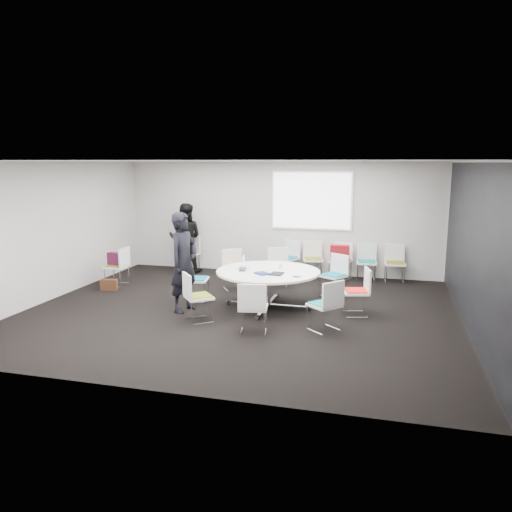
% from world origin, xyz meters
% --- Properties ---
extents(room_shell, '(8.08, 7.08, 2.88)m').
position_xyz_m(room_shell, '(0.09, 0.00, 1.40)').
color(room_shell, black).
rests_on(room_shell, ground).
extents(conference_table, '(1.99, 1.99, 0.73)m').
position_xyz_m(conference_table, '(0.45, 0.38, 0.51)').
color(conference_table, silver).
rests_on(conference_table, ground).
extents(projection_screen, '(1.90, 0.03, 1.35)m').
position_xyz_m(projection_screen, '(0.80, 3.46, 1.85)').
color(projection_screen, white).
rests_on(projection_screen, room_shell).
extents(chair_ring_a, '(0.55, 0.56, 0.88)m').
position_xyz_m(chair_ring_a, '(2.13, 0.30, 0.28)').
color(chair_ring_a, silver).
rests_on(chair_ring_a, ground).
extents(chair_ring_b, '(0.63, 0.62, 0.88)m').
position_xyz_m(chair_ring_b, '(1.59, 1.50, 0.28)').
color(chair_ring_b, silver).
rests_on(chair_ring_b, ground).
extents(chair_ring_c, '(0.56, 0.55, 0.88)m').
position_xyz_m(chair_ring_c, '(0.29, 1.99, 0.28)').
color(chair_ring_c, silver).
rests_on(chair_ring_c, ground).
extents(chair_ring_d, '(0.63, 0.63, 0.88)m').
position_xyz_m(chair_ring_d, '(-0.59, 1.53, 0.28)').
color(chair_ring_d, silver).
rests_on(chair_ring_d, ground).
extents(chair_ring_e, '(0.52, 0.53, 0.88)m').
position_xyz_m(chair_ring_e, '(-1.08, 0.46, 0.28)').
color(chair_ring_e, silver).
rests_on(chair_ring_e, ground).
extents(chair_ring_f, '(0.64, 0.64, 0.88)m').
position_xyz_m(chair_ring_f, '(-0.54, -0.78, 0.28)').
color(chair_ring_f, silver).
rests_on(chair_ring_f, ground).
extents(chair_ring_g, '(0.53, 0.52, 0.88)m').
position_xyz_m(chair_ring_g, '(0.56, -1.16, 0.28)').
color(chair_ring_g, silver).
rests_on(chair_ring_g, ground).
extents(chair_ring_h, '(0.64, 0.64, 0.88)m').
position_xyz_m(chair_ring_h, '(1.68, -0.72, 0.28)').
color(chair_ring_h, silver).
rests_on(chair_ring_h, ground).
extents(chair_back_a, '(0.59, 0.59, 0.88)m').
position_xyz_m(chair_back_a, '(0.29, 3.15, 0.28)').
color(chair_back_a, silver).
rests_on(chair_back_a, ground).
extents(chair_back_b, '(0.54, 0.53, 0.88)m').
position_xyz_m(chair_back_b, '(0.91, 3.17, 0.28)').
color(chair_back_b, silver).
rests_on(chair_back_b, ground).
extents(chair_back_c, '(0.57, 0.56, 0.88)m').
position_xyz_m(chair_back_c, '(1.58, 3.14, 0.28)').
color(chair_back_c, silver).
rests_on(chair_back_c, ground).
extents(chair_back_d, '(0.49, 0.48, 0.88)m').
position_xyz_m(chair_back_d, '(2.19, 3.14, 0.28)').
color(chair_back_d, silver).
rests_on(chair_back_d, ground).
extents(chair_back_e, '(0.50, 0.49, 0.88)m').
position_xyz_m(chair_back_e, '(2.84, 3.17, 0.28)').
color(chair_back_e, silver).
rests_on(chair_back_e, ground).
extents(chair_spare_left, '(0.45, 0.46, 0.88)m').
position_xyz_m(chair_spare_left, '(-3.29, 1.21, 0.28)').
color(chair_spare_left, silver).
rests_on(chair_spare_left, ground).
extents(chair_person_back, '(0.61, 0.60, 0.88)m').
position_xyz_m(chair_person_back, '(-2.34, 3.14, 0.28)').
color(chair_person_back, silver).
rests_on(chair_person_back, ground).
extents(person_main, '(0.61, 0.78, 1.87)m').
position_xyz_m(person_main, '(-1.03, -0.24, 0.94)').
color(person_main, black).
rests_on(person_main, ground).
extents(person_back, '(0.97, 0.82, 1.76)m').
position_xyz_m(person_back, '(-2.34, 2.98, 0.88)').
color(person_back, black).
rests_on(person_back, ground).
extents(laptop, '(0.29, 0.38, 0.03)m').
position_xyz_m(laptop, '(-0.00, 0.33, 0.74)').
color(laptop, '#333338').
rests_on(laptop, conference_table).
extents(laptop_lid, '(0.08, 0.30, 0.22)m').
position_xyz_m(laptop_lid, '(-0.07, 0.46, 0.86)').
color(laptop_lid, silver).
rests_on(laptop_lid, conference_table).
extents(notebook_black, '(0.24, 0.32, 0.02)m').
position_xyz_m(notebook_black, '(0.67, 0.11, 0.74)').
color(notebook_black, black).
rests_on(notebook_black, conference_table).
extents(tablet_folio, '(0.33, 0.32, 0.03)m').
position_xyz_m(tablet_folio, '(0.41, 0.06, 0.74)').
color(tablet_folio, navy).
rests_on(tablet_folio, conference_table).
extents(papers_right, '(0.32, 0.24, 0.00)m').
position_xyz_m(papers_right, '(0.88, 0.68, 0.73)').
color(papers_right, white).
rests_on(papers_right, conference_table).
extents(papers_front, '(0.33, 0.26, 0.00)m').
position_xyz_m(papers_front, '(1.14, 0.24, 0.73)').
color(papers_front, white).
rests_on(papers_front, conference_table).
extents(cup, '(0.08, 0.08, 0.09)m').
position_xyz_m(cup, '(0.62, 0.65, 0.78)').
color(cup, white).
rests_on(cup, conference_table).
extents(phone, '(0.15, 0.09, 0.01)m').
position_xyz_m(phone, '(1.07, -0.02, 0.73)').
color(phone, black).
rests_on(phone, conference_table).
extents(maroon_bag, '(0.41, 0.19, 0.28)m').
position_xyz_m(maroon_bag, '(-3.30, 1.21, 0.62)').
color(maroon_bag, '#4A1332').
rests_on(maroon_bag, chair_spare_left).
extents(brown_bag, '(0.39, 0.24, 0.24)m').
position_xyz_m(brown_bag, '(-3.26, 0.78, 0.12)').
color(brown_bag, '#3F2314').
rests_on(brown_bag, ground).
extents(red_jacket, '(0.44, 0.16, 0.36)m').
position_xyz_m(red_jacket, '(1.57, 2.91, 0.70)').
color(red_jacket, maroon).
rests_on(red_jacket, chair_back_c).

